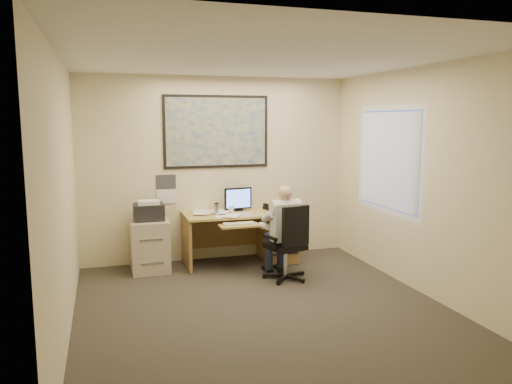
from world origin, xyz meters
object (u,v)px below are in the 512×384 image
object	(u,v)px
filing_cabinet	(150,240)
person	(285,233)
office_chair	(286,258)
desk	(261,232)

from	to	relation	value
filing_cabinet	person	xyz separation A→B (m)	(1.66, -0.89, 0.19)
filing_cabinet	office_chair	size ratio (longest dim) A/B	0.98
filing_cabinet	office_chair	distance (m)	1.92
filing_cabinet	person	size ratio (longest dim) A/B	0.80
filing_cabinet	person	distance (m)	1.90
desk	office_chair	world-z (taller)	desk
desk	filing_cabinet	xyz separation A→B (m)	(-1.62, 0.01, -0.02)
person	desk	bearing A→B (deg)	89.13
person	filing_cabinet	bearing A→B (deg)	148.20
person	office_chair	bearing A→B (deg)	-103.04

